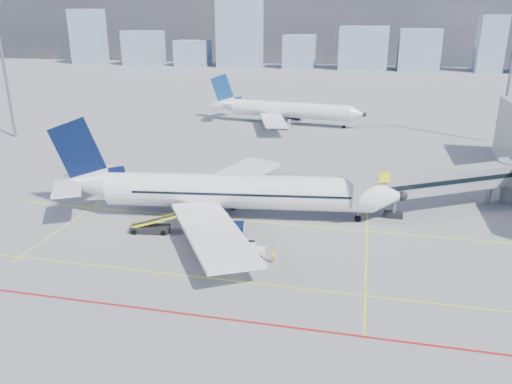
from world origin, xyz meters
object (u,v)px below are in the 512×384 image
Objects in this scene: second_aircraft at (284,110)px; ramp_worker at (273,256)px; cargo_dolly at (239,255)px; belt_loader at (151,227)px; baggage_tug at (252,250)px; main_aircraft at (224,192)px.

second_aircraft is 23.43× the size of ramp_worker.
cargo_dolly is at bearing -76.82° from second_aircraft.
baggage_tug is at bearing -23.95° from belt_loader.
main_aircraft is 9.40m from belt_loader.
ramp_worker is at bearing -60.09° from main_aircraft.
baggage_tug and ramp_worker have the same top height.
baggage_tug is at bearing 42.83° from cargo_dolly.
second_aircraft is at bearing 76.66° from belt_loader.
main_aircraft is 10.92× the size of cargo_dolly.
baggage_tug is at bearing -75.83° from second_aircraft.
baggage_tug is (5.61, -9.39, -2.49)m from main_aircraft.
baggage_tug is 1.48× the size of ramp_worker.
belt_loader is at bearing 167.79° from baggage_tug.
main_aircraft is 55.29m from second_aircraft.
belt_loader is 4.10× the size of ramp_worker.
belt_loader is (-12.28, 3.29, -0.08)m from baggage_tug.
second_aircraft is at bearing 27.51° from ramp_worker.
main_aircraft is at bearing 33.49° from belt_loader.
ramp_worker is (7.92, -10.33, -2.46)m from main_aircraft.
cargo_dolly is at bearing -33.94° from belt_loader.
belt_loader is 15.18m from ramp_worker.
cargo_dolly is 12.54m from belt_loader.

